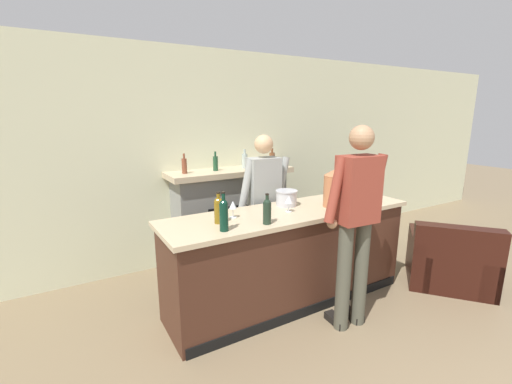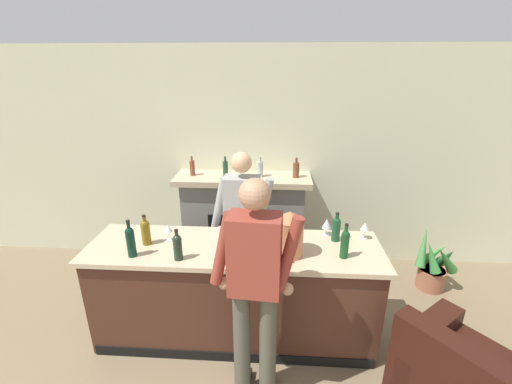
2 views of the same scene
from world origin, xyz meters
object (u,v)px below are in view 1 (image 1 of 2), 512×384
wine_bottle_cabernet_heavy (219,209)px  copper_dispenser (335,188)px  person_bartender (264,202)px  wine_glass_mid_counter (359,183)px  wine_glass_by_dispenser (335,186)px  wine_bottle_rose_blush (346,186)px  fireplace_stone (231,214)px  person_customer (356,220)px  wine_bottle_burgundy_dark (224,214)px  ice_bucket_steel (286,198)px  wine_glass_near_bucket (289,200)px  wine_bottle_chardonnay_pale (367,189)px  armchair_black (450,263)px  potted_plant_corner (370,219)px  wine_glass_front_right (233,206)px  wine_bottle_riesling_slim (267,210)px

wine_bottle_cabernet_heavy → copper_dispenser: bearing=-4.6°
person_bartender → wine_glass_mid_counter: bearing=-15.6°
wine_glass_by_dispenser → wine_glass_mid_counter: bearing=-9.1°
wine_bottle_rose_blush → fireplace_stone: bearing=131.0°
person_customer → copper_dispenser: 0.62m
wine_bottle_rose_blush → wine_glass_mid_counter: size_ratio=1.66×
wine_bottle_rose_blush → wine_bottle_burgundy_dark: wine_bottle_burgundy_dark is taller
wine_bottle_burgundy_dark → wine_glass_mid_counter: 2.08m
ice_bucket_steel → wine_glass_by_dispenser: wine_glass_by_dispenser is taller
ice_bucket_steel → wine_glass_near_bucket: size_ratio=1.43×
wine_bottle_chardonnay_pale → wine_bottle_cabernet_heavy: size_ratio=1.10×
ice_bucket_steel → armchair_black: bearing=-26.0°
potted_plant_corner → armchair_black: bearing=-105.5°
person_customer → wine_bottle_cabernet_heavy: size_ratio=6.56×
potted_plant_corner → wine_glass_by_dispenser: (-1.38, -0.62, 0.81)m
person_bartender → wine_bottle_rose_blush: (0.90, -0.38, 0.17)m
armchair_black → wine_glass_by_dispenser: wine_glass_by_dispenser is taller
wine_glass_mid_counter → wine_glass_near_bucket: size_ratio=1.03×
potted_plant_corner → fireplace_stone: bearing=170.4°
wine_bottle_rose_blush → wine_bottle_burgundy_dark: bearing=-167.7°
wine_bottle_chardonnay_pale → wine_glass_front_right: wine_bottle_chardonnay_pale is taller
wine_glass_front_right → fireplace_stone: bearing=64.7°
person_bartender → copper_dispenser: bearing=-54.5°
armchair_black → wine_glass_mid_counter: size_ratio=7.00×
wine_glass_mid_counter → armchair_black: bearing=-55.6°
copper_dispenser → wine_bottle_burgundy_dark: 1.33m
wine_bottle_cabernet_heavy → wine_glass_mid_counter: size_ratio=1.70×
wine_bottle_burgundy_dark → wine_glass_mid_counter: size_ratio=2.00×
copper_dispenser → wine_bottle_riesling_slim: 0.93m
wine_glass_by_dispenser → wine_glass_near_bucket: wine_glass_by_dispenser is taller
armchair_black → ice_bucket_steel: size_ratio=5.06×
wine_bottle_chardonnay_pale → wine_glass_by_dispenser: bearing=103.7°
person_customer → wine_glass_mid_counter: size_ratio=11.14×
wine_glass_near_bucket → person_bartender: bearing=83.3°
copper_dispenser → ice_bucket_steel: 0.52m
ice_bucket_steel → wine_bottle_cabernet_heavy: 0.88m
wine_glass_by_dispenser → fireplace_stone: bearing=131.5°
potted_plant_corner → wine_bottle_chardonnay_pale: (-1.29, -1.02, 0.83)m
wine_glass_front_right → wine_glass_near_bucket: wine_glass_front_right is taller
wine_glass_mid_counter → wine_glass_near_bucket: wine_glass_mid_counter is taller
person_bartender → wine_glass_front_right: person_bartender is taller
copper_dispenser → potted_plant_corner: bearing=29.8°
wine_bottle_rose_blush → wine_bottle_chardonnay_pale: (0.02, -0.29, 0.01)m
fireplace_stone → person_bartender: bearing=-85.3°
person_customer → wine_bottle_riesling_slim: 0.79m
ice_bucket_steel → wine_glass_near_bucket: (-0.12, -0.21, 0.04)m
person_customer → wine_bottle_rose_blush: size_ratio=6.71×
wine_bottle_riesling_slim → wine_glass_near_bucket: (0.39, 0.21, -0.00)m
copper_dispenser → ice_bucket_steel: size_ratio=1.73×
person_customer → potted_plant_corner: bearing=37.6°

